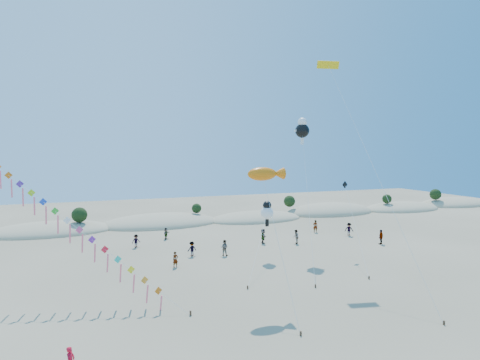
# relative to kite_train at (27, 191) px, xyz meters

# --- Properties ---
(dune_ridge) EXTENTS (145.30, 11.49, 5.57)m
(dune_ridge) POSITION_rel_kite_train_xyz_m (16.24, 27.72, -8.50)
(dune_ridge) COLOR tan
(dune_ridge) RESTS_ON ground
(kite_train) EXTENTS (21.51, 16.36, 16.98)m
(kite_train) POSITION_rel_kite_train_xyz_m (0.00, 0.00, 0.00)
(kite_train) COLOR #3F2D1E
(kite_train) RESTS_ON ground
(fish_kite) EXTENTS (3.14, 8.05, 10.55)m
(fish_kite) POSITION_rel_kite_train_xyz_m (18.08, -6.86, 1.36)
(fish_kite) COLOR #3F2D1E
(fish_kite) RESTS_ON ground
(cartoon_kite_low) EXTENTS (6.43, 9.28, 6.35)m
(cartoon_kite_low) POSITION_rel_kite_train_xyz_m (22.88, 3.47, -3.43)
(cartoon_kite_low) COLOR #3F2D1E
(cartoon_kite_low) RESTS_ON ground
(cartoon_kite_high) EXTENTS (6.77, 13.69, 15.74)m
(cartoon_kite_high) POSITION_rel_kite_train_xyz_m (28.55, 5.98, 5.75)
(cartoon_kite_high) COLOR #3F2D1E
(cartoon_kite_high) RESTS_ON ground
(parafoil_kite) EXTENTS (2.94, 17.98, 21.37)m
(parafoil_kite) POSITION_rel_kite_train_xyz_m (28.79, 0.78, 11.92)
(parafoil_kite) COLOR #3F2D1E
(parafoil_kite) RESTS_ON ground
(dark_kite) EXTENTS (4.05, 9.25, 8.37)m
(dark_kite) POSITION_rel_kite_train_xyz_m (31.16, -0.26, -3.09)
(dark_kite) COLOR #3F2D1E
(dark_kite) RESTS_ON ground
(beachgoers) EXTENTS (30.36, 14.19, 1.87)m
(beachgoers) POSITION_rel_kite_train_xyz_m (24.48, 9.46, -7.74)
(beachgoers) COLOR slate
(beachgoers) RESTS_ON ground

